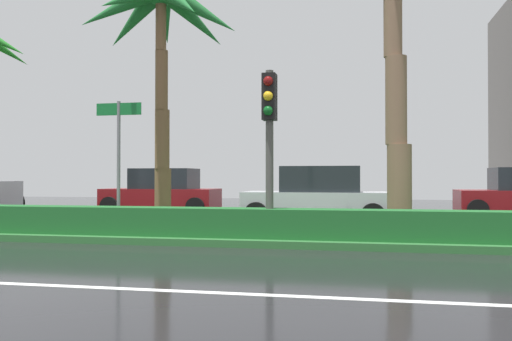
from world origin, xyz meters
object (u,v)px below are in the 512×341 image
object	(u,v)px
street_name_sign	(119,148)
car_in_traffic_leading	(162,192)
traffic_signal_median_right	(269,122)
car_in_traffic_second	(318,196)
palm_tree_centre_left	(161,20)

from	to	relation	value
street_name_sign	car_in_traffic_leading	world-z (taller)	street_name_sign
traffic_signal_median_right	street_name_sign	xyz separation A→B (m)	(-3.64, 0.63, -0.45)
traffic_signal_median_right	street_name_sign	bearing A→B (deg)	170.18
traffic_signal_median_right	car_in_traffic_leading	distance (m)	10.09
car_in_traffic_leading	car_in_traffic_second	world-z (taller)	same
traffic_signal_median_right	palm_tree_centre_left	bearing A→B (deg)	151.98
traffic_signal_median_right	car_in_traffic_second	xyz separation A→B (m)	(0.55, 5.21, -1.70)
street_name_sign	car_in_traffic_leading	distance (m)	7.95
palm_tree_centre_left	car_in_traffic_second	size ratio (longest dim) A/B	1.48
street_name_sign	car_in_traffic_second	size ratio (longest dim) A/B	0.70
street_name_sign	palm_tree_centre_left	bearing A→B (deg)	56.58
car_in_traffic_leading	traffic_signal_median_right	bearing A→B (deg)	124.01
traffic_signal_median_right	car_in_traffic_second	distance (m)	5.51
car_in_traffic_second	street_name_sign	bearing A→B (deg)	47.53
palm_tree_centre_left	traffic_signal_median_right	xyz separation A→B (m)	(3.00, -1.60, -2.75)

